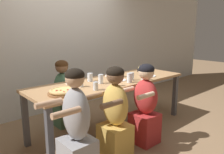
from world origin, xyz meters
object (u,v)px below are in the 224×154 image
object	(u,v)px
empty_plate_a	(73,83)
empty_plate_c	(119,80)
empty_plate_b	(111,75)
drinking_glass_c	(115,82)
empty_plate_d	(148,76)
diner_near_left	(76,129)
diner_near_center	(145,107)
diner_far_midleft	(63,95)
skillet_bowl	(143,69)
diner_near_midleft	(115,117)
pizza_board_main	(64,91)
drinking_glass_b	(144,76)
drinking_glass_f	(122,74)
drinking_glass_i	(101,80)
drinking_glass_e	(132,77)
drinking_glass_h	(129,79)
drinking_glass_a	(81,83)
drinking_glass_g	(90,78)
drinking_glass_d	(96,87)

from	to	relation	value
empty_plate_a	empty_plate_c	world-z (taller)	same
empty_plate_b	drinking_glass_c	bearing A→B (deg)	-126.63
empty_plate_d	diner_near_left	world-z (taller)	diner_near_left
diner_near_center	diner_far_midleft	world-z (taller)	diner_near_center
skillet_bowl	empty_plate_c	bearing A→B (deg)	-164.14
diner_near_midleft	diner_far_midleft	xyz separation A→B (m)	(0.02, 1.26, -0.03)
pizza_board_main	empty_plate_d	size ratio (longest dim) A/B	1.56
drinking_glass_b	drinking_glass_f	distance (m)	0.39
drinking_glass_i	drinking_glass_e	bearing A→B (deg)	-16.88
drinking_glass_h	diner_far_midleft	size ratio (longest dim) A/B	0.13
empty_plate_b	drinking_glass_i	size ratio (longest dim) A/B	1.51
empty_plate_c	diner_near_left	distance (m)	1.28
diner_far_midleft	skillet_bowl	bearing A→B (deg)	71.53
skillet_bowl	empty_plate_a	bearing A→B (deg)	178.06
drinking_glass_b	diner_near_left	size ratio (longest dim) A/B	0.12
skillet_bowl	empty_plate_d	size ratio (longest dim) A/B	1.23
pizza_board_main	skillet_bowl	bearing A→B (deg)	10.07
skillet_bowl	empty_plate_d	bearing A→B (deg)	-127.24
drinking_glass_e	diner_near_midleft	bearing A→B (deg)	-149.90
diner_near_midleft	drinking_glass_f	bearing A→B (deg)	-48.38
drinking_glass_a	drinking_glass_h	distance (m)	0.71
drinking_glass_f	diner_far_midleft	xyz separation A→B (m)	(-0.77, 0.55, -0.34)
empty_plate_d	drinking_glass_c	world-z (taller)	drinking_glass_c
empty_plate_c	diner_near_midleft	world-z (taller)	diner_near_midleft
drinking_glass_b	pizza_board_main	bearing A→B (deg)	173.94
empty_plate_c	drinking_glass_b	world-z (taller)	drinking_glass_b
empty_plate_a	drinking_glass_g	xyz separation A→B (m)	(0.27, -0.05, 0.05)
drinking_glass_h	diner_near_midleft	distance (m)	0.76
empty_plate_a	drinking_glass_h	bearing A→B (deg)	-37.58
empty_plate_b	diner_near_midleft	distance (m)	1.18
drinking_glass_g	diner_near_center	xyz separation A→B (m)	(0.33, -0.79, -0.32)
empty_plate_b	drinking_glass_i	world-z (taller)	drinking_glass_i
drinking_glass_b	diner_near_center	distance (m)	0.58
empty_plate_c	diner_near_midleft	distance (m)	0.85
empty_plate_c	drinking_glass_f	bearing A→B (deg)	36.68
drinking_glass_c	diner_near_midleft	distance (m)	0.56
drinking_glass_f	diner_near_left	bearing A→B (deg)	-152.00
drinking_glass_h	drinking_glass_g	bearing A→B (deg)	130.17
pizza_board_main	drinking_glass_a	size ratio (longest dim) A/B	3.57
drinking_glass_b	diner_far_midleft	world-z (taller)	diner_far_midleft
empty_plate_c	drinking_glass_h	xyz separation A→B (m)	(0.01, -0.21, 0.05)
drinking_glass_c	diner_near_midleft	size ratio (longest dim) A/B	0.11
drinking_glass_a	diner_near_midleft	size ratio (longest dim) A/B	0.09
empty_plate_b	diner_far_midleft	bearing A→B (deg)	152.05
diner_near_left	drinking_glass_c	bearing A→B (deg)	-68.58
empty_plate_a	empty_plate_b	xyz separation A→B (m)	(0.77, 0.05, -0.00)
drinking_glass_e	drinking_glass_g	bearing A→B (deg)	145.04
diner_near_center	drinking_glass_g	bearing A→B (deg)	22.39
pizza_board_main	drinking_glass_d	distance (m)	0.41
empty_plate_c	pizza_board_main	bearing A→B (deg)	-174.99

